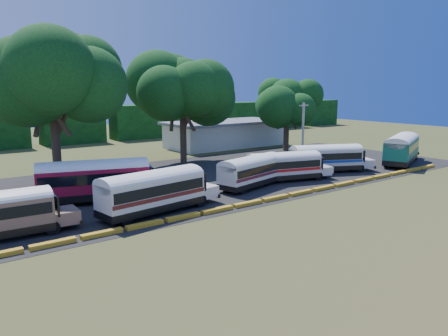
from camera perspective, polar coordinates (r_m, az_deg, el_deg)
ground at (r=35.09m, az=6.05°, el=-4.86°), size 160.00×160.00×0.00m
asphalt_strip at (r=44.90m, az=-3.44°, el=-1.38°), size 64.00×24.00×0.02m
curb at (r=35.76m, az=4.96°, el=-4.29°), size 53.70×0.45×0.30m
terminal_building at (r=68.82m, az=0.14°, el=4.53°), size 19.00×9.00×4.00m
treeline_backdrop at (r=76.58m, az=-19.16°, el=5.29°), size 130.00×4.00×6.00m
bus_red at (r=36.91m, az=-16.28°, el=-1.26°), size 10.92×5.57×3.49m
bus_cream_west at (r=32.62m, az=-9.10°, el=-2.77°), size 10.20×3.80×3.28m
bus_cream_east at (r=40.75m, az=3.76°, el=-0.22°), size 9.30×4.24×2.97m
bus_white_red at (r=43.74m, az=8.01°, el=0.42°), size 9.20×4.57×2.94m
bus_white_blue at (r=49.25m, az=13.42°, el=1.45°), size 9.43×5.93×3.06m
bus_teal at (r=57.19m, az=22.23°, el=2.53°), size 11.15×6.72×3.61m
tree_west at (r=43.05m, az=-21.70°, el=11.85°), size 10.40×10.40×14.67m
tree_center at (r=53.61m, az=-5.46°, el=10.28°), size 9.94×9.94×12.75m
tree_east at (r=64.39m, az=8.25°, el=8.88°), size 7.87×7.87×10.44m
utility_pole at (r=55.19m, az=10.28°, el=4.71°), size 1.60×0.30×7.40m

